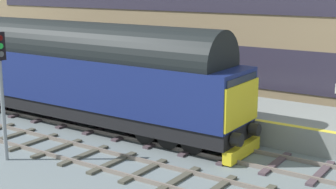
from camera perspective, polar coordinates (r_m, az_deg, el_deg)
name	(u,v)px	position (r m, az deg, el deg)	size (l,w,h in m)	color
ground_plane	(163,141)	(20.37, -0.55, -5.35)	(140.00, 140.00, 0.00)	slate
track_main	(163,139)	(20.35, -0.55, -5.20)	(2.50, 60.00, 0.15)	gray
track_adjacent_west	(113,162)	(17.95, -6.41, -7.79)	(2.50, 60.00, 0.15)	gray
station_platform	(207,111)	(23.16, 4.50, -1.86)	(4.00, 44.00, 1.01)	gray
diesel_locomotive	(64,68)	(23.28, -11.88, 2.97)	(2.74, 18.44, 4.68)	black
signal_post_mid	(1,80)	(18.41, -18.66, 1.63)	(0.44, 0.22, 4.67)	gray
waiting_passenger	(199,79)	(22.98, 3.62, 1.85)	(0.43, 0.49, 1.64)	#30243C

